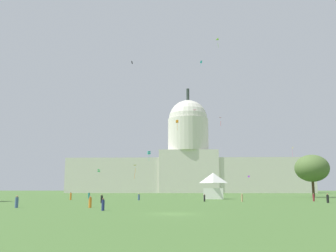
{
  "coord_description": "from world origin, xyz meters",
  "views": [
    {
      "loc": [
        1.03,
        -38.89,
        2.61
      ],
      "look_at": [
        -4.58,
        95.36,
        25.57
      ],
      "focal_mm": 39.11,
      "sensor_mm": 36.0,
      "label": 1
    }
  ],
  "objects": [
    {
      "name": "ground_plane",
      "position": [
        0.0,
        0.0,
        0.0
      ],
      "size": [
        800.0,
        800.0,
        0.0
      ],
      "primitive_type": "plane",
      "color": "#42662D"
    },
    {
      "name": "capitol_building",
      "position": [
        4.08,
        177.38,
        17.5
      ],
      "size": [
        141.01,
        24.03,
        62.54
      ],
      "color": "beige",
      "rests_on": "ground_plane"
    },
    {
      "name": "event_tent",
      "position": [
        8.5,
        53.98,
        3.3
      ],
      "size": [
        5.53,
        5.47,
        6.45
      ],
      "rotation": [
        0.0,
        0.0,
        -0.1
      ],
      "color": "white",
      "rests_on": "ground_plane"
    },
    {
      "name": "tree_east_far",
      "position": [
        39.11,
        71.57,
        8.49
      ],
      "size": [
        11.74,
        11.85,
        12.5
      ],
      "color": "#42301E",
      "rests_on": "ground_plane"
    },
    {
      "name": "person_teal_aisle_center",
      "position": [
        -21.82,
        50.07,
        0.8
      ],
      "size": [
        0.5,
        0.5,
        1.75
      ],
      "rotation": [
        0.0,
        0.0,
        3.42
      ],
      "color": "#1E757A",
      "rests_on": "ground_plane"
    },
    {
      "name": "person_black_back_center",
      "position": [
        27.3,
        30.15,
        0.77
      ],
      "size": [
        0.48,
        0.48,
        1.7
      ],
      "rotation": [
        0.0,
        0.0,
        0.12
      ],
      "color": "black",
      "rests_on": "ground_plane"
    },
    {
      "name": "person_orange_front_right",
      "position": [
        -11.73,
        11.6,
        0.72
      ],
      "size": [
        0.54,
        0.54,
        1.58
      ],
      "rotation": [
        0.0,
        0.0,
        4.25
      ],
      "color": "orange",
      "rests_on": "ground_plane"
    },
    {
      "name": "person_black_front_center",
      "position": [
        -13.83,
        28.22,
        0.7
      ],
      "size": [
        0.59,
        0.59,
        1.55
      ],
      "rotation": [
        0.0,
        0.0,
        2.11
      ],
      "color": "black",
      "rests_on": "ground_plane"
    },
    {
      "name": "person_navy_lawn_far_left",
      "position": [
        -8.55,
        5.14,
        0.68
      ],
      "size": [
        0.45,
        0.45,
        1.48
      ],
      "rotation": [
        0.0,
        0.0,
        3.46
      ],
      "color": "navy",
      "rests_on": "ground_plane"
    },
    {
      "name": "person_denim_deep_crowd",
      "position": [
        -21.71,
        11.05,
        0.75
      ],
      "size": [
        0.49,
        0.49,
        1.66
      ],
      "rotation": [
        0.0,
        0.0,
        1.73
      ],
      "color": "#3D5684",
      "rests_on": "ground_plane"
    },
    {
      "name": "person_orange_edge_west",
      "position": [
        -25.06,
        46.16,
        0.81
      ],
      "size": [
        0.52,
        0.52,
        1.76
      ],
      "rotation": [
        0.0,
        0.0,
        3.64
      ],
      "color": "orange",
      "rests_on": "ground_plane"
    },
    {
      "name": "person_black_near_tree_west",
      "position": [
        5.24,
        36.43,
        0.69
      ],
      "size": [
        0.36,
        0.36,
        1.49
      ],
      "rotation": [
        0.0,
        0.0,
        4.78
      ],
      "color": "black",
      "rests_on": "ground_plane"
    },
    {
      "name": "person_maroon_mid_left",
      "position": [
        27.69,
        38.56,
        0.74
      ],
      "size": [
        0.38,
        0.38,
        1.62
      ],
      "rotation": [
        0.0,
        0.0,
        1.58
      ],
      "color": "maroon",
      "rests_on": "ground_plane"
    },
    {
      "name": "person_denim_mid_right",
      "position": [
        -8.9,
        43.46,
        0.67
      ],
      "size": [
        0.6,
        0.6,
        1.5
      ],
      "rotation": [
        0.0,
        0.0,
        5.67
      ],
      "color": "#3D5684",
      "rests_on": "ground_plane"
    },
    {
      "name": "person_tan_near_tree_east",
      "position": [
        12.65,
        35.62,
        0.73
      ],
      "size": [
        0.51,
        0.51,
        1.59
      ],
      "rotation": [
        0.0,
        0.0,
        5.49
      ],
      "color": "tan",
      "rests_on": "ground_plane"
    },
    {
      "name": "kite_green_low",
      "position": [
        -37.87,
        128.81,
        10.64
      ],
      "size": [
        1.09,
        1.0,
        1.44
      ],
      "rotation": [
        0.0,
        0.0,
        1.57
      ],
      "color": "green"
    },
    {
      "name": "kite_pink_high",
      "position": [
        6.71,
        134.96,
        39.51
      ],
      "size": [
        1.8,
        1.08,
        0.33
      ],
      "rotation": [
        0.0,
        0.0,
        3.27
      ],
      "color": "pink"
    },
    {
      "name": "kite_gold_low",
      "position": [
        -12.91,
        69.47,
        8.88
      ],
      "size": [
        1.31,
        1.35,
        3.91
      ],
      "rotation": [
        0.0,
        0.0,
        1.16
      ],
      "color": "gold"
    },
    {
      "name": "kite_black_high",
      "position": [
        -21.21,
        113.98,
        57.25
      ],
      "size": [
        0.62,
        1.0,
        1.36
      ],
      "rotation": [
        0.0,
        0.0,
        0.34
      ],
      "color": "black"
    },
    {
      "name": "kite_violet_low",
      "position": [
        33.05,
        142.98,
        8.37
      ],
      "size": [
        0.93,
        0.53,
        0.93
      ],
      "rotation": [
        0.0,
        0.0,
        4.99
      ],
      "color": "purple"
    },
    {
      "name": "kite_red_mid",
      "position": [
        13.91,
        80.38,
        25.04
      ],
      "size": [
        1.27,
        1.6,
        2.44
      ],
      "rotation": [
        0.0,
        0.0,
        1.19
      ],
      "color": "red"
    },
    {
      "name": "kite_orange_mid",
      "position": [
        -1.09,
        90.92,
        26.43
      ],
      "size": [
        1.03,
        0.99,
        3.8
      ],
      "rotation": [
        0.0,
        0.0,
        1.4
      ],
      "color": "orange"
    },
    {
      "name": "kite_cyan_high",
      "position": [
        9.49,
        121.14,
        59.46
      ],
      "size": [
        1.08,
        0.74,
        2.69
      ],
      "rotation": [
        0.0,
        0.0,
        5.98
      ],
      "color": "#33BCDB"
    },
    {
      "name": "kite_lime_high",
      "position": [
        14.19,
        86.77,
        55.03
      ],
      "size": [
        1.28,
        1.78,
        2.67
      ],
      "rotation": [
        0.0,
        0.0,
        1.88
      ],
      "color": "#8CD133"
    },
    {
      "name": "kite_turquoise_low",
      "position": [
        -11.98,
        99.46,
        15.95
      ],
      "size": [
        1.32,
        1.3,
        3.7
      ],
      "rotation": [
        0.0,
        0.0,
        5.01
      ],
      "color": "teal"
    },
    {
      "name": "kite_yellow_low",
      "position": [
        39.48,
        90.84,
        16.18
      ],
      "size": [
        0.42,
        0.81,
        3.69
      ],
      "rotation": [
        0.0,
        0.0,
        3.73
      ],
      "color": "yellow"
    }
  ]
}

